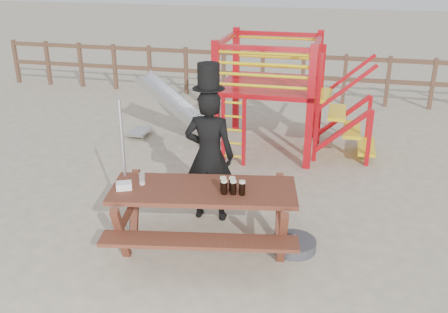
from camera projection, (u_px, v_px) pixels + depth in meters
ground at (206, 246)px, 6.26m from camera, size 60.00×60.00×0.00m
back_fence at (283, 71)px, 12.28m from camera, size 15.09×0.09×1.20m
playground_fort at (265, 92)px, 9.05m from camera, size 4.71×1.84×2.10m
picnic_table at (204, 212)px, 5.99m from camera, size 2.42×1.88×0.84m
man_with_hat at (209, 152)px, 6.61m from camera, size 0.68×0.47×2.15m
metal_pole at (125, 171)px, 6.17m from camera, size 0.04×0.04×1.83m
parasol_base at (293, 244)px, 6.17m from camera, size 0.56×0.56×0.24m
paper_bag at (124, 186)px, 5.84m from camera, size 0.22×0.20×0.08m
stout_pints at (231, 186)px, 5.73m from camera, size 0.31×0.17×0.17m
empty_glasses at (142, 179)px, 5.94m from camera, size 0.07×0.07×0.15m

